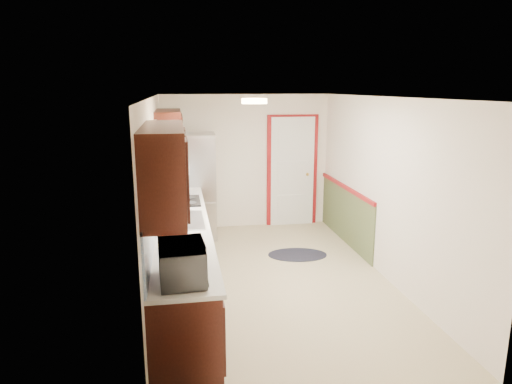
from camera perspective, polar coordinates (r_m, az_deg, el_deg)
name	(u,v)px	position (r m, az deg, el deg)	size (l,w,h in m)	color
room_shell	(275,193)	(5.84, 2.37, -0.08)	(3.20, 5.20, 2.52)	tan
kitchen_run	(179,234)	(5.54, -9.66, -5.17)	(0.63, 4.00, 2.20)	#33110B
back_wall_trim	(303,180)	(8.24, 5.92, 1.50)	(1.12, 2.30, 2.08)	maroon
ceiling_fixture	(254,101)	(5.44, -0.21, 11.31)	(0.30, 0.30, 0.06)	#FFD88C
microwave	(182,259)	(3.87, -9.20, -8.22)	(0.56, 0.31, 0.38)	white
refrigerator	(194,186)	(7.79, -7.77, 0.76)	(0.77, 0.76, 1.77)	#B7B7BC
rug	(297,255)	(7.10, 5.20, -7.81)	(0.90, 0.58, 0.01)	black
cooktop	(181,201)	(6.51, -9.35, -1.14)	(0.53, 0.64, 0.02)	black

